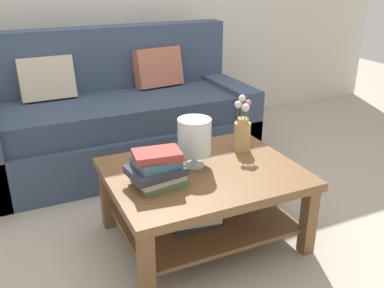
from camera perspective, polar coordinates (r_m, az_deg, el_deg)
The scene contains 6 objects.
ground_plane at distance 2.87m, azimuth -3.39°, elevation -8.81°, with size 10.00×10.00×0.00m, color #ADA393.
couch at distance 3.47m, azimuth -10.13°, elevation 3.25°, with size 2.12×0.90×1.06m.
coffee_table at distance 2.43m, azimuth 1.43°, elevation -6.19°, with size 1.06×0.83×0.45m.
book_stack_main at distance 2.19m, azimuth -4.75°, elevation -3.35°, with size 0.30×0.25×0.19m.
glass_hurricane_vase at distance 2.35m, azimuth 0.32°, elevation 0.90°, with size 0.19×0.19×0.28m.
flower_pitcher at distance 2.60m, azimuth 6.76°, elevation 1.80°, with size 0.11×0.10×0.35m.
Camera 1 is at (-0.88, -2.29, 1.50)m, focal length 39.71 mm.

